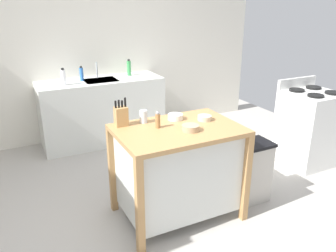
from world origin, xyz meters
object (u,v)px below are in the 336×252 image
(bottle_hand_soap, at_px, (81,74))
(knife_block, at_px, (121,116))
(bowl_ceramic_wide, at_px, (205,118))
(sink_faucet, at_px, (97,70))
(bowl_stoneware_deep, at_px, (190,128))
(bottle_spray_cleaner, at_px, (129,68))
(bottle_dish_soap, at_px, (63,77))
(pepper_grinder, at_px, (158,120))
(kitchen_island, at_px, (178,168))
(trash_bin, at_px, (251,171))
(bowl_ceramic_small, at_px, (175,117))
(drinking_cup, at_px, (143,116))
(stove, at_px, (309,127))

(bottle_hand_soap, bearing_deg, knife_block, -92.54)
(bottle_hand_soap, bearing_deg, bowl_ceramic_wide, -72.30)
(sink_faucet, relative_size, bottle_hand_soap, 1.11)
(bowl_stoneware_deep, distance_m, bottle_spray_cleaner, 2.29)
(bowl_stoneware_deep, height_order, bowl_ceramic_wide, bowl_stoneware_deep)
(bottle_dish_soap, bearing_deg, pepper_grinder, -76.67)
(bottle_dish_soap, bearing_deg, kitchen_island, -72.91)
(pepper_grinder, height_order, sink_faucet, sink_faucet)
(trash_bin, height_order, bottle_spray_cleaner, bottle_spray_cleaner)
(kitchen_island, bearing_deg, bottle_dish_soap, 107.09)
(bottle_dish_soap, bearing_deg, sink_faucet, 25.15)
(sink_faucet, bearing_deg, bottle_dish_soap, -154.85)
(knife_block, height_order, bowl_stoneware_deep, knife_block)
(bowl_ceramic_small, distance_m, bowl_ceramic_wide, 0.27)
(bowl_stoneware_deep, xyz_separation_m, bottle_spray_cleaner, (0.29, 2.27, 0.10))
(knife_block, bearing_deg, bowl_ceramic_wide, -15.70)
(bottle_hand_soap, bearing_deg, bowl_ceramic_small, -77.49)
(bottle_hand_soap, height_order, bottle_dish_soap, bottle_dish_soap)
(knife_block, height_order, drinking_cup, knife_block)
(pepper_grinder, height_order, bottle_hand_soap, bottle_hand_soap)
(kitchen_island, xyz_separation_m, pepper_grinder, (-0.16, 0.08, 0.46))
(kitchen_island, xyz_separation_m, bowl_stoneware_deep, (0.06, -0.11, 0.42))
(bottle_spray_cleaner, bearing_deg, bowl_stoneware_deep, -97.25)
(bottle_hand_soap, bearing_deg, drinking_cup, -86.20)
(drinking_cup, height_order, bottle_hand_soap, bottle_hand_soap)
(pepper_grinder, bearing_deg, bowl_ceramic_wide, -1.60)
(bottle_spray_cleaner, bearing_deg, bottle_dish_soap, -168.83)
(kitchen_island, height_order, bottle_hand_soap, bottle_hand_soap)
(kitchen_island, bearing_deg, knife_block, 147.09)
(drinking_cup, distance_m, bottle_hand_soap, 1.86)
(bowl_ceramic_small, bearing_deg, bottle_spray_cleaner, 82.17)
(bowl_stoneware_deep, relative_size, pepper_grinder, 0.99)
(bowl_stoneware_deep, bearing_deg, pepper_grinder, 139.43)
(knife_block, xyz_separation_m, bottle_dish_soap, (-0.18, 1.70, 0.03))
(bowl_ceramic_wide, relative_size, bottle_hand_soap, 0.66)
(bowl_ceramic_wide, xyz_separation_m, trash_bin, (0.47, -0.16, -0.59))
(trash_bin, bearing_deg, pepper_grinder, 169.39)
(bottle_spray_cleaner, relative_size, stove, 0.23)
(trash_bin, distance_m, bottle_hand_soap, 2.57)
(knife_block, relative_size, pepper_grinder, 1.65)
(bowl_stoneware_deep, distance_m, trash_bin, 0.94)
(sink_faucet, height_order, bottle_hand_soap, sink_faucet)
(bottle_dish_soap, bearing_deg, bowl_ceramic_wide, -64.26)
(sink_faucet, bearing_deg, bottle_hand_soap, -159.61)
(bowl_stoneware_deep, bearing_deg, bottle_dish_soap, 107.80)
(kitchen_island, xyz_separation_m, sink_faucet, (-0.11, 2.21, 0.52))
(knife_block, bearing_deg, bowl_ceramic_small, -7.32)
(pepper_grinder, bearing_deg, bowl_ceramic_small, 28.29)
(sink_faucet, xyz_separation_m, bottle_dish_soap, (-0.50, -0.23, -0.01))
(trash_bin, relative_size, bottle_hand_soap, 3.18)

